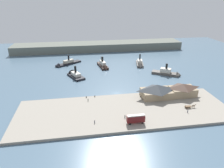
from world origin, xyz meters
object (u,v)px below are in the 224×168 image
at_px(mooring_post_center_west, 95,96).
at_px(ferry_approaching_east, 66,64).
at_px(pedestrian_near_west_shed, 188,111).
at_px(street_tram, 136,118).
at_px(ferry_moored_west, 169,73).
at_px(ferry_shed_west_terminal, 183,89).
at_px(pedestrian_walking_west, 88,100).
at_px(ferry_shed_customs_shed, 157,91).
at_px(ferry_outer_harbor, 140,64).
at_px(ferry_approaching_west, 103,66).
at_px(horse_cart, 190,106).
at_px(pedestrian_standing_center, 95,122).
at_px(mooring_post_east, 86,97).
at_px(pedestrian_near_cart, 125,116).
at_px(ferry_mid_harbor, 74,75).

xyz_separation_m(mooring_post_center_west, ferry_approaching_east, (-19.94, 66.77, -0.43)).
xyz_separation_m(pedestrian_near_west_shed, mooring_post_center_west, (-44.88, 24.62, -0.25)).
xyz_separation_m(street_tram, mooring_post_center_west, (-16.47, 29.67, -2.08)).
bearing_deg(street_tram, ferry_moored_west, 55.15).
xyz_separation_m(ferry_shed_west_terminal, pedestrian_walking_west, (-55.25, 1.31, -3.01)).
distance_m(ferry_shed_customs_shed, street_tram, 30.56).
relative_size(ferry_shed_west_terminal, mooring_post_center_west, 16.56).
xyz_separation_m(ferry_outer_harbor, ferry_approaching_west, (-31.45, -0.05, 0.13)).
relative_size(horse_cart, pedestrian_near_west_shed, 3.84).
xyz_separation_m(street_tram, ferry_approaching_east, (-36.41, 96.44, -2.51)).
xyz_separation_m(pedestrian_standing_center, mooring_post_east, (-2.76, 26.23, -0.24)).
height_order(pedestrian_near_cart, ferry_approaching_west, ferry_approaching_west).
bearing_deg(ferry_approaching_west, ferry_shed_customs_shed, -68.70).
relative_size(mooring_post_east, ferry_mid_harbor, 0.05).
xyz_separation_m(pedestrian_walking_west, ferry_approaching_west, (15.68, 59.68, -0.21)).
distance_m(pedestrian_walking_west, ferry_moored_west, 71.16).
bearing_deg(ferry_mid_harbor, ferry_moored_west, -6.92).
bearing_deg(mooring_post_center_west, ferry_moored_west, 27.37).
xyz_separation_m(ferry_outer_harbor, ferry_moored_west, (15.08, -25.19, 0.09)).
distance_m(ferry_outer_harbor, ferry_moored_west, 29.36).
height_order(ferry_shed_west_terminal, pedestrian_standing_center, ferry_shed_west_terminal).
relative_size(ferry_shed_customs_shed, ferry_outer_harbor, 0.92).
bearing_deg(ferry_shed_west_terminal, pedestrian_near_west_shed, -108.26).
bearing_deg(mooring_post_east, ferry_outer_harbor, 49.17).
bearing_deg(mooring_post_east, ferry_mid_harbor, 100.46).
height_order(mooring_post_east, ferry_moored_west, ferry_moored_west).
bearing_deg(ferry_outer_harbor, ferry_shed_west_terminal, -82.42).
distance_m(pedestrian_standing_center, ferry_approaching_east, 94.90).
bearing_deg(ferry_shed_customs_shed, street_tram, -127.88).
height_order(ferry_shed_customs_shed, mooring_post_east, ferry_shed_customs_shed).
bearing_deg(horse_cart, ferry_moored_west, 79.05).
height_order(ferry_shed_west_terminal, pedestrian_walking_west, ferry_shed_west_terminal).
xyz_separation_m(pedestrian_walking_west, ferry_approaching_east, (-15.78, 71.24, -0.66)).
height_order(pedestrian_near_cart, ferry_moored_west, ferry_moored_west).
relative_size(pedestrian_standing_center, mooring_post_center_west, 1.69).
xyz_separation_m(pedestrian_near_cart, ferry_outer_harbor, (30.39, 79.68, -0.42)).
height_order(pedestrian_near_west_shed, ferry_mid_harbor, ferry_mid_harbor).
distance_m(street_tram, ferry_outer_harbor, 88.99).
distance_m(horse_cart, ferry_outer_harbor, 75.86).
bearing_deg(ferry_approaching_west, pedestrian_near_cart, -89.23).
relative_size(mooring_post_center_west, ferry_approaching_west, 0.04).
bearing_deg(ferry_moored_west, pedestrian_near_west_shed, -103.55).
height_order(pedestrian_walking_west, ferry_approaching_east, ferry_approaching_east).
height_order(mooring_post_center_west, ferry_mid_harbor, ferry_mid_harbor).
xyz_separation_m(street_tram, ferry_mid_harbor, (-28.61, 68.26, -2.46)).
height_order(pedestrian_walking_west, ferry_moored_west, ferry_moored_west).
height_order(horse_cart, mooring_post_center_west, horse_cart).
relative_size(pedestrian_near_cart, mooring_post_center_west, 1.86).
bearing_deg(ferry_approaching_west, ferry_mid_harbor, -144.91).
height_order(pedestrian_walking_west, ferry_mid_harbor, ferry_mid_harbor).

